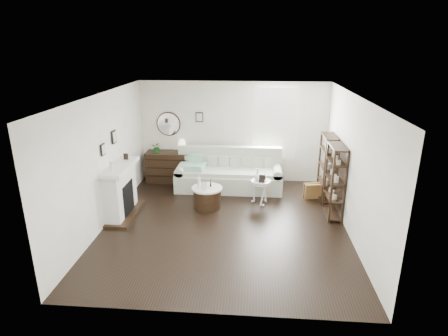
# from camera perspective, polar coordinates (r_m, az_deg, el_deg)

# --- Properties ---
(room) EXTENTS (5.50, 5.50, 5.50)m
(room) POSITION_cam_1_polar(r_m,az_deg,el_deg) (10.00, 5.60, 6.69)
(room) COLOR black
(room) RESTS_ON ground
(fireplace) EXTENTS (0.50, 1.40, 1.84)m
(fireplace) POSITION_cam_1_polar(r_m,az_deg,el_deg) (8.52, -15.44, -3.53)
(fireplace) COLOR silver
(fireplace) RESTS_ON ground
(shelf_unit_far) EXTENTS (0.30, 0.80, 1.60)m
(shelf_unit_far) POSITION_cam_1_polar(r_m,az_deg,el_deg) (9.27, 15.45, 0.02)
(shelf_unit_far) COLOR black
(shelf_unit_far) RESTS_ON ground
(shelf_unit_near) EXTENTS (0.30, 0.80, 1.60)m
(shelf_unit_near) POSITION_cam_1_polar(r_m,az_deg,el_deg) (8.44, 16.51, -1.93)
(shelf_unit_near) COLOR black
(shelf_unit_near) RESTS_ON ground
(sofa) EXTENTS (2.72, 0.94, 1.06)m
(sofa) POSITION_cam_1_polar(r_m,az_deg,el_deg) (9.77, 0.76, -1.13)
(sofa) COLOR #B4BDA8
(sofa) RESTS_ON ground
(quilt) EXTENTS (0.61, 0.53, 0.14)m
(quilt) POSITION_cam_1_polar(r_m,az_deg,el_deg) (9.65, -4.56, 0.22)
(quilt) COLOR #2A9A71
(quilt) RESTS_ON sofa
(suitcase) EXTENTS (0.58, 0.29, 0.37)m
(suitcase) POSITION_cam_1_polar(r_m,az_deg,el_deg) (9.49, 13.70, -3.37)
(suitcase) COLOR brown
(suitcase) RESTS_ON ground
(dresser) EXTENTS (1.25, 0.53, 0.83)m
(dresser) POSITION_cam_1_polar(r_m,az_deg,el_deg) (10.34, -8.28, 0.20)
(dresser) COLOR black
(dresser) RESTS_ON ground
(table_lamp) EXTENTS (0.26, 0.26, 0.36)m
(table_lamp) POSITION_cam_1_polar(r_m,az_deg,el_deg) (10.10, -6.42, 3.35)
(table_lamp) COLOR white
(table_lamp) RESTS_ON dresser
(potted_plant) EXTENTS (0.29, 0.26, 0.29)m
(potted_plant) POSITION_cam_1_polar(r_m,az_deg,el_deg) (10.21, -10.20, 3.14)
(potted_plant) COLOR #175319
(potted_plant) RESTS_ON dresser
(drum_table) EXTENTS (0.70, 0.70, 0.49)m
(drum_table) POSITION_cam_1_polar(r_m,az_deg,el_deg) (8.69, -2.57, -4.46)
(drum_table) COLOR black
(drum_table) RESTS_ON ground
(pedestal_table) EXTENTS (0.48, 0.48, 0.58)m
(pedestal_table) POSITION_cam_1_polar(r_m,az_deg,el_deg) (8.81, 5.63, -2.22)
(pedestal_table) COLOR white
(pedestal_table) RESTS_ON ground
(eiffel_drum) EXTENTS (0.13, 0.13, 0.18)m
(eiffel_drum) POSITION_cam_1_polar(r_m,az_deg,el_deg) (8.61, -2.05, -2.31)
(eiffel_drum) COLOR black
(eiffel_drum) RESTS_ON drum_table
(bottle_drum) EXTENTS (0.08, 0.08, 0.33)m
(bottle_drum) POSITION_cam_1_polar(r_m,az_deg,el_deg) (8.49, -3.85, -2.11)
(bottle_drum) COLOR silver
(bottle_drum) RESTS_ON drum_table
(card_frame_drum) EXTENTS (0.15, 0.09, 0.19)m
(card_frame_drum) POSITION_cam_1_polar(r_m,az_deg,el_deg) (8.41, -3.08, -2.81)
(card_frame_drum) COLOR silver
(card_frame_drum) RESTS_ON drum_table
(eiffel_ped) EXTENTS (0.11, 0.11, 0.17)m
(eiffel_ped) POSITION_cam_1_polar(r_m,az_deg,el_deg) (8.79, 6.27, -1.34)
(eiffel_ped) COLOR black
(eiffel_ped) RESTS_ON pedestal_table
(flask_ped) EXTENTS (0.16, 0.16, 0.29)m
(flask_ped) POSITION_cam_1_polar(r_m,az_deg,el_deg) (8.76, 5.12, -0.97)
(flask_ped) COLOR silver
(flask_ped) RESTS_ON pedestal_table
(card_frame_ped) EXTENTS (0.14, 0.08, 0.18)m
(card_frame_ped) POSITION_cam_1_polar(r_m,az_deg,el_deg) (8.64, 5.81, -1.65)
(card_frame_ped) COLOR black
(card_frame_ped) RESTS_ON pedestal_table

